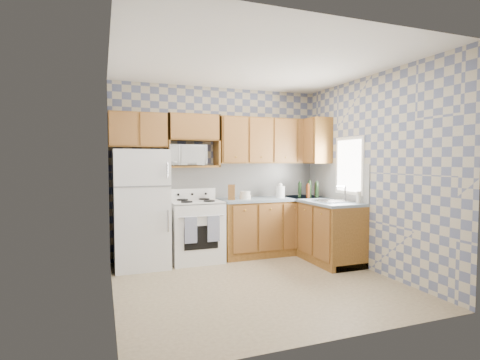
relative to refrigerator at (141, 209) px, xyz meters
name	(u,v)px	position (x,y,z in m)	size (l,w,h in m)	color
floor	(257,283)	(1.27, -1.25, -0.84)	(3.40, 3.40, 0.00)	#796549
back_wall	(219,171)	(1.27, 0.35, 0.51)	(3.40, 0.02, 2.70)	slate
right_wall	(370,173)	(2.97, -1.25, 0.51)	(0.02, 3.20, 2.70)	slate
backsplash_back	(242,180)	(1.68, 0.34, 0.36)	(2.60, 0.01, 0.56)	silver
backsplash_right	(336,181)	(2.96, -0.45, 0.36)	(0.01, 1.60, 0.56)	silver
refrigerator	(141,209)	(0.00, 0.00, 0.00)	(0.75, 0.70, 1.68)	white
stove_body	(196,232)	(0.80, 0.03, -0.39)	(0.76, 0.65, 0.90)	white
cooktop	(196,202)	(0.80, 0.03, 0.07)	(0.76, 0.65, 0.03)	silver
backguard	(192,194)	(0.80, 0.30, 0.16)	(0.76, 0.08, 0.17)	white
dish_towel_left	(191,230)	(0.65, -0.32, -0.30)	(0.18, 0.03, 0.37)	navy
dish_towel_right	(214,229)	(0.98, -0.32, -0.30)	(0.18, 0.03, 0.37)	navy
base_cabinets_back	(273,227)	(2.10, 0.05, -0.40)	(1.75, 0.60, 0.88)	brown
base_cabinets_right	(319,230)	(2.67, -0.45, -0.40)	(0.60, 1.60, 0.88)	brown
countertop_back	(273,199)	(2.10, 0.05, 0.06)	(1.77, 0.63, 0.04)	slate
countertop_right	(319,201)	(2.67, -0.45, 0.06)	(0.63, 1.60, 0.04)	slate
upper_cabinets_back	(269,141)	(2.10, 0.19, 1.01)	(1.75, 0.33, 0.74)	brown
upper_cabinets_fridge	(138,130)	(-0.02, 0.19, 1.13)	(0.82, 0.33, 0.50)	brown
upper_cabinets_right	(313,141)	(2.81, 0.00, 1.01)	(0.33, 0.70, 0.74)	brown
microwave_shelf	(193,166)	(0.80, 0.19, 0.60)	(0.80, 0.33, 0.03)	brown
microwave	(185,155)	(0.69, 0.18, 0.77)	(0.57, 0.39, 0.32)	white
sink	(333,201)	(2.67, -0.80, 0.09)	(0.48, 0.40, 0.03)	#B7B7BC
window	(349,166)	(2.96, -0.80, 0.61)	(0.02, 0.66, 0.86)	white
bottle_0	(310,189)	(2.67, -0.15, 0.21)	(0.06, 0.06, 0.27)	black
bottle_1	(317,190)	(2.77, -0.21, 0.21)	(0.06, 0.06, 0.25)	black
bottle_2	(316,190)	(2.82, -0.11, 0.20)	(0.06, 0.06, 0.23)	#4D210C
bottle_3	(308,191)	(2.60, -0.21, 0.19)	(0.06, 0.06, 0.22)	#4D210C
bottle_4	(300,190)	(2.52, -0.09, 0.20)	(0.06, 0.06, 0.24)	black
knife_block	(232,192)	(1.36, -0.02, 0.20)	(0.11, 0.11, 0.23)	brown
electric_kettle	(280,192)	(2.22, 0.01, 0.17)	(0.15, 0.15, 0.19)	white
food_containers	(245,195)	(1.60, 0.01, 0.14)	(0.18, 0.18, 0.12)	beige
soap_bottle	(359,197)	(2.89, -1.11, 0.17)	(0.06, 0.06, 0.17)	beige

